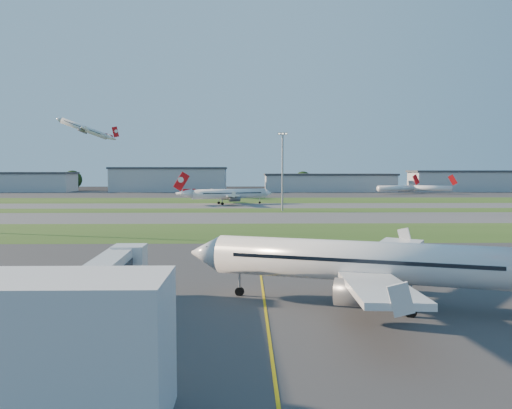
{
  "coord_description": "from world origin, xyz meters",
  "views": [
    {
      "loc": [
        3.19,
        -56.08,
        13.63
      ],
      "look_at": [
        4.97,
        38.71,
        7.0
      ],
      "focal_mm": 35.0,
      "sensor_mm": 36.0,
      "label": 1
    }
  ],
  "objects_px": {
    "airliner_parked": "(376,263)",
    "mini_jet_far": "(428,188)",
    "jet_bridge": "(90,286)",
    "light_mast_centre": "(283,166)",
    "airliner_taxiing": "(228,194)",
    "mini_jet_near": "(398,188)"
  },
  "relations": [
    {
      "from": "airliner_parked",
      "to": "airliner_taxiing",
      "type": "distance_m",
      "value": 148.37
    },
    {
      "from": "airliner_parked",
      "to": "mini_jet_far",
      "type": "bearing_deg",
      "value": 86.85
    },
    {
      "from": "mini_jet_far",
      "to": "jet_bridge",
      "type": "bearing_deg",
      "value": -86.23
    },
    {
      "from": "jet_bridge",
      "to": "light_mast_centre",
      "type": "distance_m",
      "value": 126.17
    },
    {
      "from": "jet_bridge",
      "to": "mini_jet_far",
      "type": "bearing_deg",
      "value": 64.12
    },
    {
      "from": "airliner_parked",
      "to": "mini_jet_near",
      "type": "distance_m",
      "value": 241.04
    },
    {
      "from": "airliner_taxiing",
      "to": "mini_jet_far",
      "type": "distance_m",
      "value": 137.51
    },
    {
      "from": "airliner_taxiing",
      "to": "mini_jet_far",
      "type": "xyz_separation_m",
      "value": [
        109.65,
        82.98,
        -0.76
      ]
    },
    {
      "from": "jet_bridge",
      "to": "mini_jet_near",
      "type": "distance_m",
      "value": 257.14
    },
    {
      "from": "airliner_parked",
      "to": "light_mast_centre",
      "type": "height_order",
      "value": "light_mast_centre"
    },
    {
      "from": "airliner_parked",
      "to": "mini_jet_near",
      "type": "height_order",
      "value": "airliner_parked"
    },
    {
      "from": "jet_bridge",
      "to": "mini_jet_near",
      "type": "relative_size",
      "value": 0.99
    },
    {
      "from": "mini_jet_near",
      "to": "light_mast_centre",
      "type": "xyz_separation_m",
      "value": [
        -73.15,
        -114.51,
        11.53
      ]
    },
    {
      "from": "mini_jet_near",
      "to": "airliner_parked",
      "type": "bearing_deg",
      "value": -129.02
    },
    {
      "from": "airliner_taxiing",
      "to": "light_mast_centre",
      "type": "xyz_separation_m",
      "value": [
        19.11,
        -31.54,
        10.77
      ]
    },
    {
      "from": "mini_jet_far",
      "to": "light_mast_centre",
      "type": "bearing_deg",
      "value": -98.68
    },
    {
      "from": "jet_bridge",
      "to": "airliner_taxiing",
      "type": "bearing_deg",
      "value": 87.89
    },
    {
      "from": "airliner_parked",
      "to": "mini_jet_far",
      "type": "distance_m",
      "value": 246.8
    },
    {
      "from": "jet_bridge",
      "to": "light_mast_centre",
      "type": "relative_size",
      "value": 1.04
    },
    {
      "from": "airliner_taxiing",
      "to": "mini_jet_near",
      "type": "distance_m",
      "value": 124.09
    },
    {
      "from": "jet_bridge",
      "to": "mini_jet_far",
      "type": "xyz_separation_m",
      "value": [
        115.35,
        237.75,
        -0.73
      ]
    },
    {
      "from": "airliner_parked",
      "to": "airliner_taxiing",
      "type": "bearing_deg",
      "value": 115.91
    }
  ]
}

